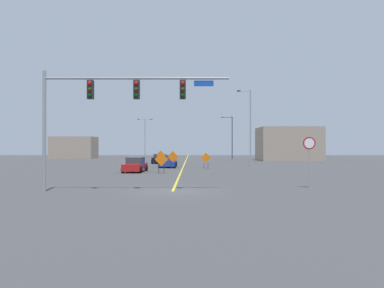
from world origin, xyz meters
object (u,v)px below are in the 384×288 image
(street_lamp_mid_right, at_px, (250,125))
(car_red_passing, at_px, (135,165))
(street_lamp_mid_left, at_px, (231,135))
(construction_sign_left_lane, at_px, (206,159))
(street_lamp_near_right, at_px, (145,135))
(construction_sign_left_shoulder, at_px, (173,158))
(car_black_mid, at_px, (160,159))
(construction_sign_right_shoulder, at_px, (161,156))
(car_blue_near, at_px, (168,161))
(stop_sign, at_px, (309,152))
(traffic_signal_assembly, at_px, (110,99))
(construction_sign_median_far, at_px, (162,160))

(street_lamp_mid_right, xyz_separation_m, car_red_passing, (-12.78, -9.57, -4.53))
(street_lamp_mid_left, height_order, construction_sign_left_lane, street_lamp_mid_left)
(street_lamp_near_right, height_order, construction_sign_left_shoulder, street_lamp_near_right)
(street_lamp_near_right, distance_m, car_black_mid, 26.10)
(construction_sign_right_shoulder, bearing_deg, construction_sign_left_shoulder, -76.06)
(construction_sign_left_lane, bearing_deg, car_blue_near, 145.57)
(street_lamp_mid_right, bearing_deg, construction_sign_left_shoulder, -153.52)
(stop_sign, relative_size, car_red_passing, 0.69)
(street_lamp_mid_right, height_order, construction_sign_left_lane, street_lamp_mid_right)
(street_lamp_mid_left, bearing_deg, construction_sign_left_shoulder, -106.70)
(construction_sign_left_lane, relative_size, construction_sign_right_shoulder, 0.92)
(car_red_passing, height_order, car_black_mid, car_red_passing)
(street_lamp_mid_left, relative_size, construction_sign_right_shoulder, 4.27)
(street_lamp_mid_right, bearing_deg, car_blue_near, -173.57)
(construction_sign_left_shoulder, xyz_separation_m, construction_sign_left_lane, (3.71, 0.42, -0.13))
(street_lamp_mid_right, relative_size, construction_sign_left_lane, 5.26)
(street_lamp_near_right, bearing_deg, street_lamp_mid_left, -18.60)
(construction_sign_right_shoulder, bearing_deg, street_lamp_near_right, 100.81)
(car_blue_near, bearing_deg, traffic_signal_assembly, -93.92)
(stop_sign, height_order, construction_sign_left_lane, stop_sign)
(street_lamp_mid_left, xyz_separation_m, car_red_passing, (-13.43, -38.04, -4.00))
(stop_sign, relative_size, construction_sign_left_shoulder, 1.55)
(construction_sign_right_shoulder, height_order, car_red_passing, construction_sign_right_shoulder)
(car_red_passing, bearing_deg, car_blue_near, 72.06)
(street_lamp_mid_right, xyz_separation_m, construction_sign_right_shoulder, (-11.35, 3.71, -3.93))
(street_lamp_mid_left, bearing_deg, traffic_signal_assembly, -102.83)
(street_lamp_mid_right, height_order, car_blue_near, street_lamp_mid_right)
(construction_sign_left_lane, xyz_separation_m, construction_sign_right_shoulder, (-5.78, 7.92, 0.12))
(street_lamp_near_right, distance_m, construction_sign_median_far, 46.81)
(traffic_signal_assembly, height_order, car_red_passing, traffic_signal_assembly)
(street_lamp_mid_right, relative_size, construction_sign_right_shoulder, 4.84)
(street_lamp_near_right, height_order, construction_sign_median_far, street_lamp_near_right)
(car_blue_near, bearing_deg, construction_sign_left_lane, -34.43)
(construction_sign_left_lane, bearing_deg, traffic_signal_assembly, -105.85)
(traffic_signal_assembly, bearing_deg, car_black_mid, 90.23)
(traffic_signal_assembly, bearing_deg, car_blue_near, 86.08)
(traffic_signal_assembly, relative_size, street_lamp_near_right, 1.24)
(construction_sign_median_far, distance_m, car_red_passing, 3.49)
(car_black_mid, bearing_deg, construction_sign_right_shoulder, -84.44)
(traffic_signal_assembly, height_order, car_black_mid, traffic_signal_assembly)
(construction_sign_left_shoulder, height_order, construction_sign_left_lane, construction_sign_left_shoulder)
(street_lamp_mid_right, bearing_deg, car_red_passing, -143.17)
(construction_sign_left_lane, bearing_deg, car_black_mid, 115.11)
(construction_sign_right_shoulder, height_order, car_black_mid, construction_sign_right_shoulder)
(traffic_signal_assembly, distance_m, construction_sign_median_far, 14.99)
(car_red_passing, relative_size, car_black_mid, 1.03)
(stop_sign, relative_size, construction_sign_median_far, 1.59)
(construction_sign_right_shoulder, xyz_separation_m, car_red_passing, (-1.43, -13.29, -0.60))
(construction_sign_left_shoulder, bearing_deg, car_red_passing, -125.26)
(car_blue_near, bearing_deg, construction_sign_right_shoulder, 105.04)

